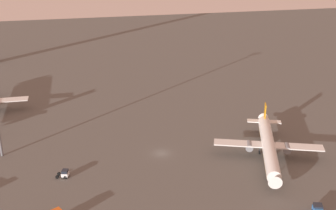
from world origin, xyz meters
TOP-DOWN VIEW (x-y plane):
  - ground_plane at (0.00, 0.00)m, footprint 416.00×416.00m
  - airplane_taxiway_distant at (27.42, -8.54)m, footprint 28.37×36.03m
  - pushback_tug at (-25.92, -7.08)m, footprint 3.45×2.57m

SIDE VIEW (x-z plane):
  - ground_plane at x=0.00m, z-range 0.00..0.00m
  - pushback_tug at x=-25.92m, z-range 0.04..2.09m
  - airplane_taxiway_distant at x=27.42m, z-range -1.17..8.40m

